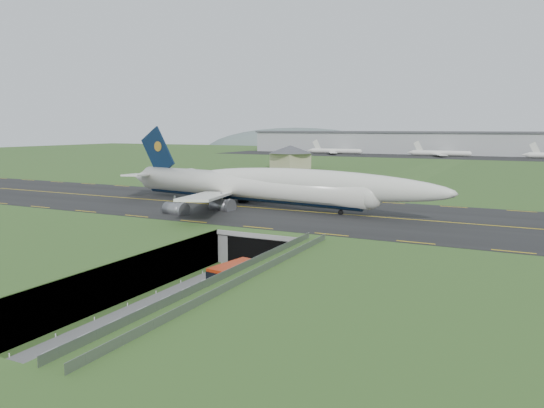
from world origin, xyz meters
The scene contains 10 objects.
ground centered at (0.00, 0.00, 0.00)m, with size 900.00×900.00×0.00m, color #315220.
airfield_deck centered at (0.00, 0.00, 3.00)m, with size 800.00×800.00×6.00m, color gray.
trench_road centered at (0.00, -7.50, 0.10)m, with size 12.00×75.00×0.20m, color slate.
taxiway centered at (0.00, 33.00, 6.09)m, with size 800.00×44.00×0.18m, color black.
tunnel_portal centered at (0.00, 16.71, 3.33)m, with size 17.00×22.30×6.00m.
guideway centered at (11.00, -19.11, 5.32)m, with size 3.00×53.00×7.05m.
jumbo_jet centered at (-12.34, 34.76, 11.06)m, with size 86.30×56.47×18.88m.
shuttle_tram centered at (2.15, -3.80, 1.92)m, with size 4.62×9.08×3.51m.
service_building centered at (-54.80, 141.68, 12.13)m, with size 24.73×24.73×10.34m.
cargo_terminal centered at (-0.12, 299.41, 13.96)m, with size 320.00×67.00×15.60m.
Camera 1 is at (42.10, -70.77, 23.98)m, focal length 35.00 mm.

